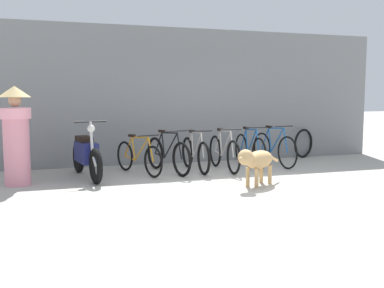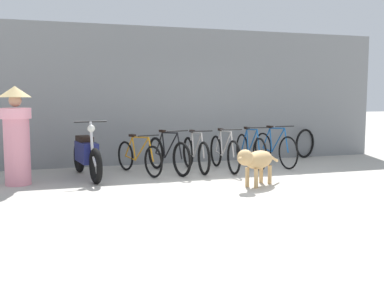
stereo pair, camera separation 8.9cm
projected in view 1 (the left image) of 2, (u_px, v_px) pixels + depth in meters
name	position (u px, v px, depth m)	size (l,w,h in m)	color
ground_plane	(245.00, 186.00, 7.63)	(60.00, 60.00, 0.00)	#ADA89E
shop_wall_back	(190.00, 96.00, 10.37)	(9.61, 0.20, 3.06)	slate
bicycle_0	(138.00, 157.00, 8.83)	(0.65, 1.58, 0.80)	black
bicycle_1	(168.00, 155.00, 8.98)	(0.55, 1.73, 0.88)	black
bicycle_2	(195.00, 154.00, 9.18)	(0.46, 1.67, 0.86)	black
bicycle_3	(224.00, 153.00, 9.27)	(0.46, 1.74, 0.88)	black
bicycle_4	(250.00, 150.00, 9.66)	(0.46, 1.67, 0.89)	black
bicycle_5	(274.00, 149.00, 9.87)	(0.46, 1.69, 0.91)	black
motorcycle	(86.00, 155.00, 8.37)	(0.58, 1.96, 1.09)	black
stray_dog	(257.00, 160.00, 7.62)	(1.13, 0.82, 0.67)	tan
person_in_robes	(16.00, 133.00, 7.66)	(0.73, 0.73, 1.70)	pink
spare_tire_left	(303.00, 143.00, 11.16)	(0.69, 0.32, 0.72)	black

